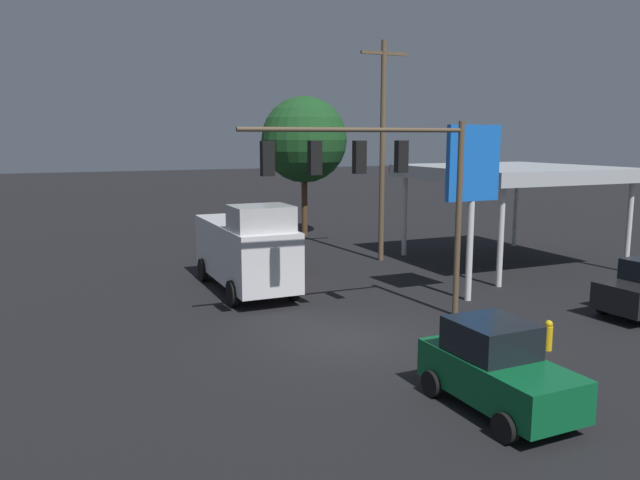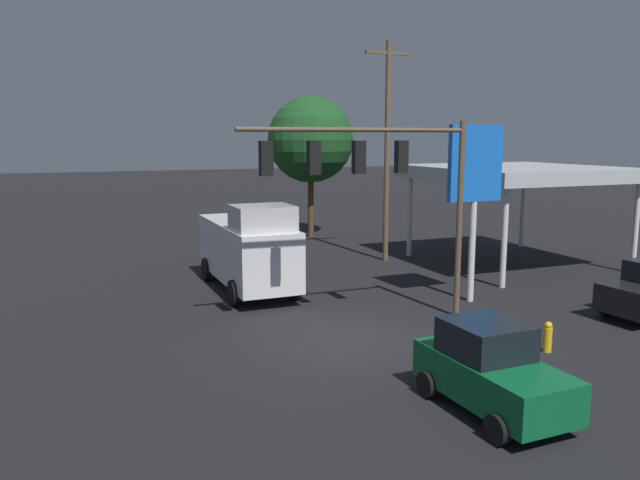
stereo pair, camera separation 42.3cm
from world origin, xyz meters
The scene contains 10 objects.
ground_plane centered at (0.00, 0.00, 0.00)m, with size 200.00×200.00×0.00m, color black.
traffic_signal_assembly centered at (-1.37, -0.79, 4.93)m, with size 7.64×0.43×6.52m.
utility_pole centered at (-6.84, -10.23, 5.53)m, with size 2.40×0.26×10.47m.
gas_station_canopy centered at (-12.14, -7.23, 4.30)m, with size 8.33×8.66×4.65m.
price_sign centered at (-6.10, -2.23, 4.70)m, with size 2.17×0.27×6.43m.
hatchback_crossing centered at (-0.89, 5.76, 0.95)m, with size 2.05×3.85×1.97m.
pickup_parked centered at (-0.95, -11.21, 1.11)m, with size 2.49×5.30×2.40m.
delivery_truck centered at (1.05, -6.87, 1.69)m, with size 2.61×6.82×3.58m.
street_tree centered at (-6.18, -18.58, 5.83)m, with size 5.10×5.10×8.40m.
fire_hydrant centered at (-4.81, 3.22, 0.44)m, with size 0.24×0.24×0.88m.
Camera 2 is at (7.53, 16.41, 6.00)m, focal length 35.00 mm.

